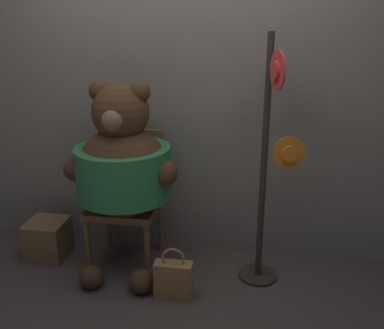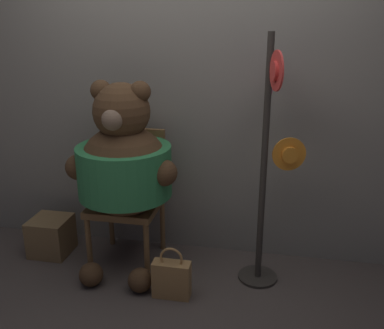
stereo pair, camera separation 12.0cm
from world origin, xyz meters
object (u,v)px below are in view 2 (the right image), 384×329
Objects in this scene: chair at (129,191)px; teddy_bear at (124,165)px; handbag_on_ground at (172,278)px; hat_display_rack at (270,155)px.

teddy_bear is at bearing -79.18° from chair.
handbag_on_ground is at bearing -36.50° from teddy_bear.
hat_display_rack is 4.64× the size of handbag_on_ground.
handbag_on_ground is at bearing -149.92° from hat_display_rack.
hat_display_rack is 1.05m from handbag_on_ground.
hat_display_rack is at bearing 30.08° from handbag_on_ground.
chair is 1.11m from hat_display_rack.
teddy_bear is at bearing -177.53° from hat_display_rack.
teddy_bear is 0.82× the size of hat_display_rack.
teddy_bear is 3.79× the size of handbag_on_ground.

